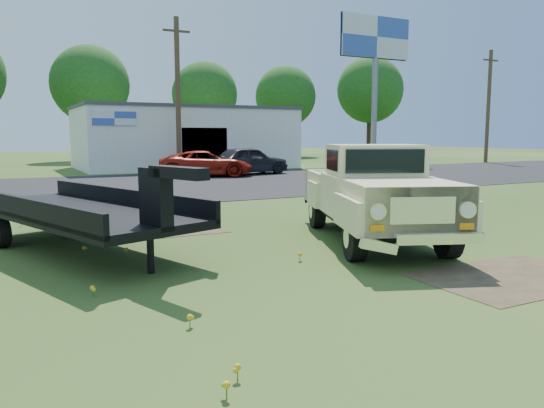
{
  "coord_description": "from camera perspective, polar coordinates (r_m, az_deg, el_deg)",
  "views": [
    {
      "loc": [
        -5.69,
        -8.51,
        2.25
      ],
      "look_at": [
        -0.73,
        1.0,
        0.85
      ],
      "focal_mm": 35.0,
      "sensor_mm": 36.0,
      "label": 1
    }
  ],
  "objects": [
    {
      "name": "flatbed_trailer",
      "position": [
        10.94,
        -20.26,
        -0.14
      ],
      "size": [
        4.21,
        6.91,
        1.79
      ],
      "primitive_type": null,
      "rotation": [
        0.0,
        0.0,
        0.33
      ],
      "color": "black",
      "rests_on": "ground"
    },
    {
      "name": "dark_sedan",
      "position": [
        30.38,
        -2.51,
        4.69
      ],
      "size": [
        4.9,
        2.56,
        1.59
      ],
      "primitive_type": "imported",
      "rotation": [
        0.0,
        0.0,
        1.72
      ],
      "color": "black",
      "rests_on": "ground"
    },
    {
      "name": "commercial_building",
      "position": [
        37.38,
        -9.39,
        7.11
      ],
      "size": [
        14.2,
        8.2,
        4.15
      ],
      "color": "silver",
      "rests_on": "ground"
    },
    {
      "name": "dirt_patch_b",
      "position": [
        12.76,
        -10.3,
        -2.83
      ],
      "size": [
        2.2,
        1.6,
        0.01
      ],
      "primitive_type": "cube",
      "color": "#443224",
      "rests_on": "ground"
    },
    {
      "name": "utility_pole_east",
      "position": [
        47.01,
        22.25,
        9.76
      ],
      "size": [
        1.6,
        0.3,
        9.0
      ],
      "color": "#402E1D",
      "rests_on": "ground"
    },
    {
      "name": "asphalt_lot",
      "position": [
        24.29,
        -13.87,
        1.91
      ],
      "size": [
        90.0,
        14.0,
        0.02
      ],
      "primitive_type": "cube",
      "color": "black",
      "rests_on": "ground"
    },
    {
      "name": "treeline_e",
      "position": [
        50.83,
        -7.24,
        11.59
      ],
      "size": [
        6.08,
        6.08,
        9.04
      ],
      "color": "#342117",
      "rests_on": "ground"
    },
    {
      "name": "treeline_f",
      "position": [
        57.31,
        1.46,
        11.48
      ],
      "size": [
        6.4,
        6.4,
        9.52
      ],
      "color": "#342117",
      "rests_on": "ground"
    },
    {
      "name": "treeline_g",
      "position": [
        61.64,
        10.51,
        11.97
      ],
      "size": [
        7.36,
        7.36,
        10.95
      ],
      "color": "#342117",
      "rests_on": "ground"
    },
    {
      "name": "ground",
      "position": [
        10.48,
        6.12,
        -5.0
      ],
      "size": [
        140.0,
        140.0,
        0.0
      ],
      "primitive_type": "plane",
      "color": "#244315",
      "rests_on": "ground"
    },
    {
      "name": "vintage_pickup_truck",
      "position": [
        11.43,
        10.91,
        1.18
      ],
      "size": [
        4.11,
        6.09,
        2.06
      ],
      "primitive_type": null,
      "rotation": [
        0.0,
        0.0,
        -0.37
      ],
      "color": "beige",
      "rests_on": "ground"
    },
    {
      "name": "dirt_patch_a",
      "position": [
        9.33,
        24.43,
        -7.18
      ],
      "size": [
        3.0,
        2.0,
        0.01
      ],
      "primitive_type": "cube",
      "color": "#443224",
      "rests_on": "ground"
    },
    {
      "name": "utility_pole_mid",
      "position": [
        32.1,
        -10.09,
        11.53
      ],
      "size": [
        1.6,
        0.3,
        9.0
      ],
      "color": "#402E1D",
      "rests_on": "ground"
    },
    {
      "name": "billboard",
      "position": [
        41.94,
        11.05,
        15.92
      ],
      "size": [
        6.1,
        0.45,
        11.05
      ],
      "color": "slate",
      "rests_on": "ground"
    },
    {
      "name": "treeline_d",
      "position": [
        49.8,
        -18.98,
        12.07
      ],
      "size": [
        6.72,
        6.72,
        10.0
      ],
      "color": "#342117",
      "rests_on": "ground"
    },
    {
      "name": "red_pickup",
      "position": [
        28.98,
        -7.14,
        4.31
      ],
      "size": [
        5.47,
        3.69,
        1.39
      ],
      "primitive_type": "imported",
      "rotation": [
        0.0,
        0.0,
        1.27
      ],
      "color": "maroon",
      "rests_on": "ground"
    }
  ]
}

